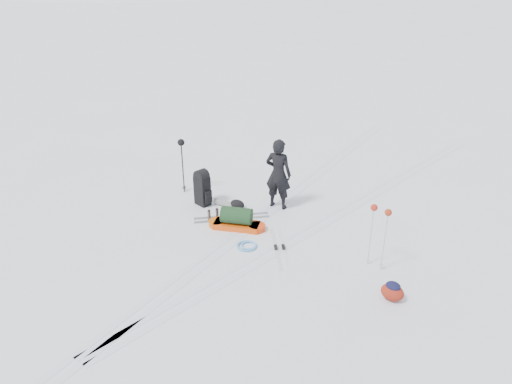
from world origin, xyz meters
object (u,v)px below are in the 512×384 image
Objects in this scene: expedition_rucksack at (205,189)px; ski_poles_black at (181,149)px; skier at (278,174)px; pulk_sled at (237,220)px.

ski_poles_black is at bearing 175.94° from expedition_rucksack.
skier is at bearing 11.40° from ski_poles_black.
skier reaches higher than pulk_sled.
skier reaches higher than expedition_rucksack.
skier is 1.22× the size of ski_poles_black.
pulk_sled is at bearing -21.55° from ski_poles_black.
pulk_sled is at bearing -8.56° from expedition_rucksack.
expedition_rucksack is 1.30m from ski_poles_black.
ski_poles_black is at bearing 139.55° from pulk_sled.
skier is 2.70m from ski_poles_black.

